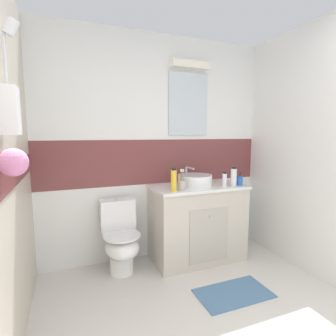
# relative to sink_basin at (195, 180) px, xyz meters

# --- Properties ---
(ground_plane) EXTENTS (3.20, 3.48, 0.04)m
(ground_plane) POSITION_rel_sink_basin_xyz_m (-0.34, -0.94, -0.93)
(ground_plane) COLOR beige
(wall_back_tiled) EXTENTS (3.20, 0.20, 2.50)m
(wall_back_tiled) POSITION_rel_sink_basin_xyz_m (-0.34, 0.31, 0.35)
(wall_back_tiled) COLOR white
(wall_back_tiled) RESTS_ON ground_plane
(vanity_cabinet) EXTENTS (1.02, 0.57, 0.85)m
(vanity_cabinet) POSITION_rel_sink_basin_xyz_m (0.03, -0.01, -0.49)
(vanity_cabinet) COLOR beige
(vanity_cabinet) RESTS_ON ground_plane
(sink_basin) EXTENTS (0.38, 0.43, 0.19)m
(sink_basin) POSITION_rel_sink_basin_xyz_m (0.00, 0.00, 0.00)
(sink_basin) COLOR white
(sink_basin) RESTS_ON vanity_cabinet
(toilet) EXTENTS (0.37, 0.50, 0.75)m
(toilet) POSITION_rel_sink_basin_xyz_m (-0.83, 0.02, -0.56)
(toilet) COLOR white
(toilet) RESTS_ON ground_plane
(toothbrush_cup) EXTENTS (0.07, 0.07, 0.22)m
(toothbrush_cup) POSITION_rel_sink_basin_xyz_m (-0.24, -0.19, -0.00)
(toothbrush_cup) COLOR #B2ADA3
(toothbrush_cup) RESTS_ON vanity_cabinet
(soap_dispenser) EXTENTS (0.06, 0.06, 0.14)m
(soap_dispenser) POSITION_rel_sink_basin_xyz_m (0.46, -0.19, -0.01)
(soap_dispenser) COLOR #2659B2
(soap_dispenser) RESTS_ON vanity_cabinet
(shampoo_bottle_tall) EXTENTS (0.06, 0.06, 0.23)m
(shampoo_bottle_tall) POSITION_rel_sink_basin_xyz_m (-0.33, -0.19, 0.05)
(shampoo_bottle_tall) COLOR yellow
(shampoo_bottle_tall) RESTS_ON vanity_cabinet
(deodorant_spray_can) EXTENTS (0.05, 0.05, 0.16)m
(deodorant_spray_can) POSITION_rel_sink_basin_xyz_m (0.27, -0.18, 0.01)
(deodorant_spray_can) COLOR white
(deodorant_spray_can) RESTS_ON vanity_cabinet
(mouthwash_bottle) EXTENTS (0.07, 0.07, 0.21)m
(mouthwash_bottle) POSITION_rel_sink_basin_xyz_m (0.38, -0.18, 0.04)
(mouthwash_bottle) COLOR white
(mouthwash_bottle) RESTS_ON vanity_cabinet
(bath_mat) EXTENTS (0.66, 0.37, 0.01)m
(bath_mat) POSITION_rel_sink_basin_xyz_m (0.02, -0.74, -0.91)
(bath_mat) COLOR #4C7299
(bath_mat) RESTS_ON ground_plane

